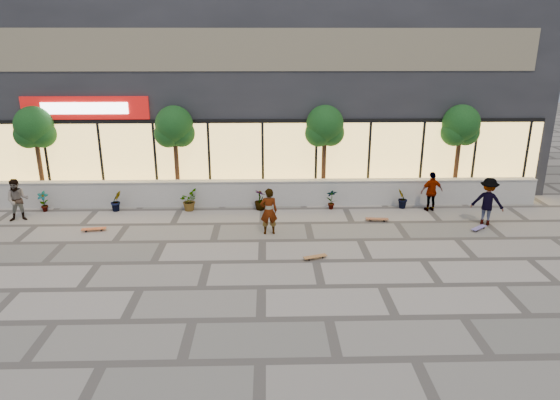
{
  "coord_description": "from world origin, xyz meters",
  "views": [
    {
      "loc": [
        0.19,
        -12.12,
        6.42
      ],
      "look_at": [
        0.6,
        3.64,
        1.3
      ],
      "focal_mm": 32.0,
      "sensor_mm": 36.0,
      "label": 1
    }
  ],
  "objects_px": {
    "skater_right_near": "(432,191)",
    "skateboard_left": "(94,229)",
    "tree_mideast": "(325,128)",
    "skater_center": "(269,211)",
    "tree_midwest": "(174,129)",
    "tree_west": "(35,130)",
    "skateboard_right_near": "(377,219)",
    "tree_east": "(461,128)",
    "skater_right_far": "(488,201)",
    "skateboard_center": "(315,257)",
    "skateboard_right_far": "(479,228)",
    "skater_left": "(18,200)"
  },
  "relations": [
    {
      "from": "skater_center",
      "to": "skateboard_center",
      "type": "distance_m",
      "value": 2.65
    },
    {
      "from": "tree_mideast",
      "to": "skateboard_left",
      "type": "bearing_deg",
      "value": -157.94
    },
    {
      "from": "skater_right_far",
      "to": "skateboard_right_near",
      "type": "relative_size",
      "value": 2.04
    },
    {
      "from": "tree_midwest",
      "to": "tree_west",
      "type": "bearing_deg",
      "value": 180.0
    },
    {
      "from": "tree_midwest",
      "to": "skater_right_far",
      "type": "xyz_separation_m",
      "value": [
        11.56,
        -3.08,
        -2.12
      ]
    },
    {
      "from": "skateboard_left",
      "to": "skateboard_right_near",
      "type": "height_order",
      "value": "same"
    },
    {
      "from": "skateboard_left",
      "to": "skateboard_right_far",
      "type": "height_order",
      "value": "skateboard_left"
    },
    {
      "from": "skateboard_right_near",
      "to": "skater_left",
      "type": "bearing_deg",
      "value": -176.64
    },
    {
      "from": "tree_midwest",
      "to": "tree_east",
      "type": "xyz_separation_m",
      "value": [
        11.5,
        0.0,
        0.0
      ]
    },
    {
      "from": "tree_midwest",
      "to": "skater_right_near",
      "type": "xyz_separation_m",
      "value": [
        10.04,
        -1.54,
        -2.21
      ]
    },
    {
      "from": "skateboard_center",
      "to": "skateboard_left",
      "type": "relative_size",
      "value": 0.9
    },
    {
      "from": "tree_east",
      "to": "skater_center",
      "type": "height_order",
      "value": "tree_east"
    },
    {
      "from": "skater_right_near",
      "to": "tree_mideast",
      "type": "bearing_deg",
      "value": -33.2
    },
    {
      "from": "skater_right_near",
      "to": "skateboard_right_far",
      "type": "xyz_separation_m",
      "value": [
        1.08,
        -2.09,
        -0.7
      ]
    },
    {
      "from": "skater_right_near",
      "to": "skateboard_right_near",
      "type": "xyz_separation_m",
      "value": [
        -2.32,
        -1.12,
        -0.7
      ]
    },
    {
      "from": "skater_right_near",
      "to": "skateboard_center",
      "type": "relative_size",
      "value": 2.03
    },
    {
      "from": "skateboard_left",
      "to": "skater_right_near",
      "type": "bearing_deg",
      "value": -0.26
    },
    {
      "from": "skateboard_center",
      "to": "skateboard_right_near",
      "type": "relative_size",
      "value": 0.91
    },
    {
      "from": "skater_left",
      "to": "skateboard_right_far",
      "type": "relative_size",
      "value": 2.24
    },
    {
      "from": "tree_mideast",
      "to": "tree_midwest",
      "type": "bearing_deg",
      "value": 180.0
    },
    {
      "from": "tree_east",
      "to": "skateboard_right_near",
      "type": "bearing_deg",
      "value": -144.83
    },
    {
      "from": "tree_mideast",
      "to": "tree_east",
      "type": "xyz_separation_m",
      "value": [
        5.5,
        0.0,
        0.0
      ]
    },
    {
      "from": "skater_right_far",
      "to": "tree_mideast",
      "type": "bearing_deg",
      "value": -2.36
    },
    {
      "from": "tree_east",
      "to": "skateboard_right_far",
      "type": "distance_m",
      "value": 4.67
    },
    {
      "from": "tree_midwest",
      "to": "skateboard_left",
      "type": "distance_m",
      "value": 5.08
    },
    {
      "from": "tree_west",
      "to": "skateboard_left",
      "type": "xyz_separation_m",
      "value": [
        3.1,
        -3.4,
        -2.9
      ]
    },
    {
      "from": "skater_right_near",
      "to": "skateboard_left",
      "type": "xyz_separation_m",
      "value": [
        -12.44,
        -1.86,
        -0.7
      ]
    },
    {
      "from": "skater_right_near",
      "to": "skateboard_left",
      "type": "height_order",
      "value": "skater_right_near"
    },
    {
      "from": "tree_mideast",
      "to": "skateboard_left",
      "type": "relative_size",
      "value": 4.59
    },
    {
      "from": "skater_center",
      "to": "skateboard_left",
      "type": "height_order",
      "value": "skater_center"
    },
    {
      "from": "tree_midwest",
      "to": "skateboard_right_near",
      "type": "distance_m",
      "value": 8.66
    },
    {
      "from": "tree_west",
      "to": "skateboard_right_near",
      "type": "relative_size",
      "value": 4.62
    },
    {
      "from": "tree_east",
      "to": "skater_center",
      "type": "relative_size",
      "value": 2.41
    },
    {
      "from": "skater_left",
      "to": "skater_right_far",
      "type": "bearing_deg",
      "value": -18.05
    },
    {
      "from": "tree_midwest",
      "to": "skateboard_center",
      "type": "xyz_separation_m",
      "value": [
        5.12,
        -5.91,
        -2.91
      ]
    },
    {
      "from": "tree_east",
      "to": "skateboard_center",
      "type": "relative_size",
      "value": 5.09
    },
    {
      "from": "skater_right_far",
      "to": "skateboard_center",
      "type": "bearing_deg",
      "value": 50.34
    },
    {
      "from": "tree_west",
      "to": "skater_left",
      "type": "height_order",
      "value": "tree_west"
    },
    {
      "from": "skater_right_far",
      "to": "skateboard_right_near",
      "type": "distance_m",
      "value": 3.95
    },
    {
      "from": "skater_center",
      "to": "skateboard_right_far",
      "type": "bearing_deg",
      "value": 175.37
    },
    {
      "from": "tree_mideast",
      "to": "skater_center",
      "type": "relative_size",
      "value": 2.41
    },
    {
      "from": "tree_east",
      "to": "skater_right_far",
      "type": "bearing_deg",
      "value": -88.81
    },
    {
      "from": "skater_right_far",
      "to": "skateboard_right_far",
      "type": "height_order",
      "value": "skater_right_far"
    },
    {
      "from": "tree_midwest",
      "to": "skater_right_far",
      "type": "relative_size",
      "value": 2.26
    },
    {
      "from": "tree_east",
      "to": "tree_west",
      "type": "bearing_deg",
      "value": 180.0
    },
    {
      "from": "tree_midwest",
      "to": "skater_left",
      "type": "height_order",
      "value": "tree_midwest"
    },
    {
      "from": "tree_midwest",
      "to": "skateboard_center",
      "type": "relative_size",
      "value": 5.09
    },
    {
      "from": "skateboard_right_far",
      "to": "skater_left",
      "type": "bearing_deg",
      "value": 136.6
    },
    {
      "from": "skater_center",
      "to": "skateboard_right_near",
      "type": "bearing_deg",
      "value": -170.17
    },
    {
      "from": "tree_mideast",
      "to": "skateboard_left",
      "type": "xyz_separation_m",
      "value": [
        -8.4,
        -3.4,
        -2.9
      ]
    }
  ]
}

